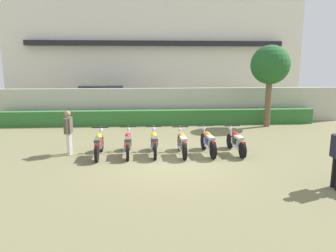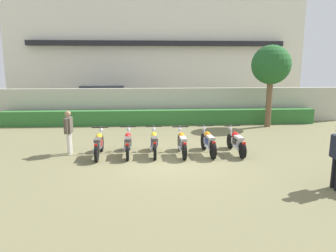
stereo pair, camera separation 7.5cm
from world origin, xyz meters
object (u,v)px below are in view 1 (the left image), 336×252
at_px(tree_near_inspector, 270,66).
at_px(motorcycle_in_row_4, 208,142).
at_px(motorcycle_in_row_3, 182,143).
at_px(motorcycle_in_row_5, 236,141).
at_px(inspector_person, 68,129).
at_px(parked_car, 105,100).
at_px(motorcycle_in_row_0, 99,144).
at_px(motorcycle_in_row_1, 128,143).
at_px(motorcycle_in_row_2, 154,142).

relative_size(tree_near_inspector, motorcycle_in_row_4, 2.22).
distance_m(motorcycle_in_row_3, motorcycle_in_row_5, 1.99).
height_order(motorcycle_in_row_3, inspector_person, inspector_person).
bearing_deg(parked_car, inspector_person, -94.47).
height_order(motorcycle_in_row_0, motorcycle_in_row_1, motorcycle_in_row_0).
height_order(motorcycle_in_row_5, inspector_person, inspector_person).
xyz_separation_m(tree_near_inspector, motorcycle_in_row_4, (-4.07, -4.90, -2.66)).
relative_size(motorcycle_in_row_2, motorcycle_in_row_5, 0.97).
height_order(motorcycle_in_row_2, motorcycle_in_row_4, motorcycle_in_row_4).
relative_size(tree_near_inspector, motorcycle_in_row_2, 2.28).
bearing_deg(motorcycle_in_row_0, motorcycle_in_row_4, -90.31).
height_order(motorcycle_in_row_2, motorcycle_in_row_3, motorcycle_in_row_2).
relative_size(motorcycle_in_row_1, motorcycle_in_row_2, 1.05).
xyz_separation_m(motorcycle_in_row_2, inspector_person, (-3.05, 0.27, 0.48)).
xyz_separation_m(motorcycle_in_row_2, motorcycle_in_row_4, (1.94, -0.05, 0.00)).
relative_size(tree_near_inspector, motorcycle_in_row_5, 2.21).
xyz_separation_m(motorcycle_in_row_0, motorcycle_in_row_1, (1.01, 0.13, -0.01)).
bearing_deg(motorcycle_in_row_3, motorcycle_in_row_0, 88.00).
relative_size(motorcycle_in_row_1, inspector_person, 1.21).
relative_size(tree_near_inspector, motorcycle_in_row_0, 2.19).
bearing_deg(motorcycle_in_row_2, tree_near_inspector, -51.77).
bearing_deg(motorcycle_in_row_2, motorcycle_in_row_3, -96.63).
bearing_deg(inspector_person, motorcycle_in_row_2, -5.05).
height_order(motorcycle_in_row_2, motorcycle_in_row_5, motorcycle_in_row_2).
height_order(motorcycle_in_row_1, motorcycle_in_row_4, motorcycle_in_row_4).
height_order(motorcycle_in_row_1, motorcycle_in_row_5, motorcycle_in_row_1).
distance_m(tree_near_inspector, motorcycle_in_row_2, 8.17).
height_order(motorcycle_in_row_2, inspector_person, inspector_person).
height_order(parked_car, motorcycle_in_row_0, parked_car).
xyz_separation_m(motorcycle_in_row_0, inspector_person, (-1.10, 0.36, 0.48)).
distance_m(motorcycle_in_row_1, motorcycle_in_row_5, 3.91).
height_order(parked_car, motorcycle_in_row_5, parked_car).
distance_m(tree_near_inspector, motorcycle_in_row_3, 7.54).
xyz_separation_m(motorcycle_in_row_0, motorcycle_in_row_2, (1.94, 0.09, -0.00)).
bearing_deg(motorcycle_in_row_5, motorcycle_in_row_2, 85.89).
bearing_deg(motorcycle_in_row_3, motorcycle_in_row_5, -88.98).
bearing_deg(parked_car, motorcycle_in_row_0, -87.89).
distance_m(motorcycle_in_row_4, motorcycle_in_row_5, 1.04).
bearing_deg(motorcycle_in_row_3, parked_car, 20.30).
bearing_deg(motorcycle_in_row_2, inspector_person, 84.29).
height_order(tree_near_inspector, motorcycle_in_row_3, tree_near_inspector).
bearing_deg(motorcycle_in_row_1, inspector_person, 82.06).
bearing_deg(parked_car, motorcycle_in_row_1, -81.89).
distance_m(parked_car, motorcycle_in_row_3, 10.41).
distance_m(parked_car, motorcycle_in_row_4, 10.77).
bearing_deg(inspector_person, motorcycle_in_row_1, -6.42).
height_order(parked_car, tree_near_inspector, tree_near_inspector).
bearing_deg(motorcycle_in_row_5, parked_car, 27.74).
bearing_deg(motorcycle_in_row_1, motorcycle_in_row_4, -93.25).
xyz_separation_m(parked_car, motorcycle_in_row_4, (4.87, -9.59, -0.48)).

